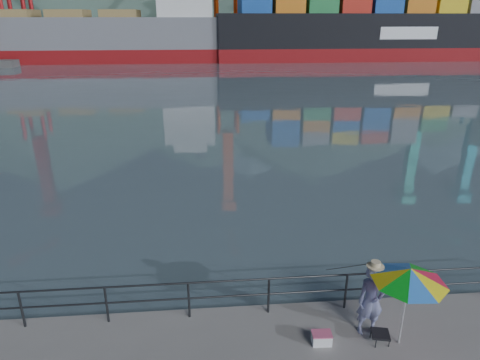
{
  "coord_description": "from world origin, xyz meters",
  "views": [
    {
      "loc": [
        -0.53,
        -7.22,
        7.08
      ],
      "look_at": [
        0.67,
        6.0,
        2.0
      ],
      "focal_mm": 32.0,
      "sensor_mm": 36.0,
      "label": 1
    }
  ],
  "objects_px": {
    "fisherman": "(371,300)",
    "beach_umbrella": "(410,275)",
    "bulk_carrier": "(96,36)",
    "container_ship": "(405,24)",
    "cooler_bag": "(321,339)"
  },
  "relations": [
    {
      "from": "cooler_bag",
      "to": "container_ship",
      "type": "xyz_separation_m",
      "value": [
        34.39,
        71.0,
        5.67
      ]
    },
    {
      "from": "beach_umbrella",
      "to": "fisherman",
      "type": "bearing_deg",
      "value": 142.55
    },
    {
      "from": "fisherman",
      "to": "beach_umbrella",
      "type": "height_order",
      "value": "beach_umbrella"
    },
    {
      "from": "cooler_bag",
      "to": "container_ship",
      "type": "bearing_deg",
      "value": 66.97
    },
    {
      "from": "cooler_bag",
      "to": "bulk_carrier",
      "type": "height_order",
      "value": "bulk_carrier"
    },
    {
      "from": "bulk_carrier",
      "to": "container_ship",
      "type": "relative_size",
      "value": 0.84
    },
    {
      "from": "beach_umbrella",
      "to": "container_ship",
      "type": "bearing_deg",
      "value": 65.39
    },
    {
      "from": "beach_umbrella",
      "to": "bulk_carrier",
      "type": "bearing_deg",
      "value": 107.16
    },
    {
      "from": "fisherman",
      "to": "bulk_carrier",
      "type": "xyz_separation_m",
      "value": [
        -21.39,
        70.73,
        3.19
      ]
    },
    {
      "from": "fisherman",
      "to": "beach_umbrella",
      "type": "relative_size",
      "value": 0.86
    },
    {
      "from": "fisherman",
      "to": "cooler_bag",
      "type": "relative_size",
      "value": 4.07
    },
    {
      "from": "fisherman",
      "to": "container_ship",
      "type": "bearing_deg",
      "value": 65.11
    },
    {
      "from": "beach_umbrella",
      "to": "container_ship",
      "type": "height_order",
      "value": "container_ship"
    },
    {
      "from": "cooler_bag",
      "to": "container_ship",
      "type": "distance_m",
      "value": 79.09
    },
    {
      "from": "fisherman",
      "to": "cooler_bag",
      "type": "distance_m",
      "value": 1.46
    }
  ]
}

